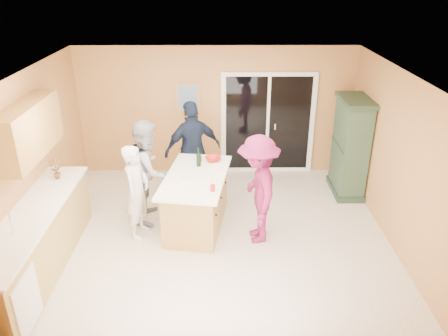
{
  "coord_description": "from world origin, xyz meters",
  "views": [
    {
      "loc": [
        0.12,
        -5.95,
        3.93
      ],
      "look_at": [
        0.15,
        0.1,
        1.15
      ],
      "focal_mm": 35.0,
      "sensor_mm": 36.0,
      "label": 1
    }
  ],
  "objects_px": {
    "green_hutch": "(350,148)",
    "woman_grey": "(148,171)",
    "woman_magenta": "(258,190)",
    "woman_navy": "(193,150)",
    "woman_white": "(137,192)",
    "kitchen_island": "(197,202)"
  },
  "relations": [
    {
      "from": "green_hutch",
      "to": "woman_grey",
      "type": "distance_m",
      "value": 3.71
    },
    {
      "from": "woman_grey",
      "to": "woman_magenta",
      "type": "distance_m",
      "value": 1.9
    },
    {
      "from": "green_hutch",
      "to": "woman_grey",
      "type": "bearing_deg",
      "value": -165.81
    },
    {
      "from": "woman_grey",
      "to": "woman_navy",
      "type": "distance_m",
      "value": 1.08
    },
    {
      "from": "green_hutch",
      "to": "woman_white",
      "type": "bearing_deg",
      "value": -158.41
    },
    {
      "from": "kitchen_island",
      "to": "woman_white",
      "type": "bearing_deg",
      "value": -155.62
    },
    {
      "from": "kitchen_island",
      "to": "woman_navy",
      "type": "bearing_deg",
      "value": 103.74
    },
    {
      "from": "woman_white",
      "to": "woman_magenta",
      "type": "height_order",
      "value": "woman_magenta"
    },
    {
      "from": "kitchen_island",
      "to": "woman_magenta",
      "type": "height_order",
      "value": "woman_magenta"
    },
    {
      "from": "kitchen_island",
      "to": "woman_white",
      "type": "distance_m",
      "value": 1.0
    },
    {
      "from": "green_hutch",
      "to": "woman_magenta",
      "type": "bearing_deg",
      "value": -138.88
    },
    {
      "from": "kitchen_island",
      "to": "woman_grey",
      "type": "relative_size",
      "value": 1.06
    },
    {
      "from": "woman_magenta",
      "to": "green_hutch",
      "type": "bearing_deg",
      "value": 125.57
    },
    {
      "from": "green_hutch",
      "to": "woman_navy",
      "type": "distance_m",
      "value": 2.9
    },
    {
      "from": "woman_grey",
      "to": "woman_magenta",
      "type": "xyz_separation_m",
      "value": [
        1.77,
        -0.69,
        -0.01
      ]
    },
    {
      "from": "woman_white",
      "to": "green_hutch",
      "type": "bearing_deg",
      "value": -55.13
    },
    {
      "from": "woman_white",
      "to": "woman_grey",
      "type": "relative_size",
      "value": 0.88
    },
    {
      "from": "green_hutch",
      "to": "woman_white",
      "type": "relative_size",
      "value": 1.2
    },
    {
      "from": "kitchen_island",
      "to": "woman_navy",
      "type": "height_order",
      "value": "woman_navy"
    },
    {
      "from": "woman_white",
      "to": "woman_grey",
      "type": "xyz_separation_m",
      "value": [
        0.1,
        0.55,
        0.11
      ]
    },
    {
      "from": "woman_grey",
      "to": "woman_navy",
      "type": "bearing_deg",
      "value": -39.62
    },
    {
      "from": "woman_white",
      "to": "woman_grey",
      "type": "bearing_deg",
      "value": 3.05
    }
  ]
}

